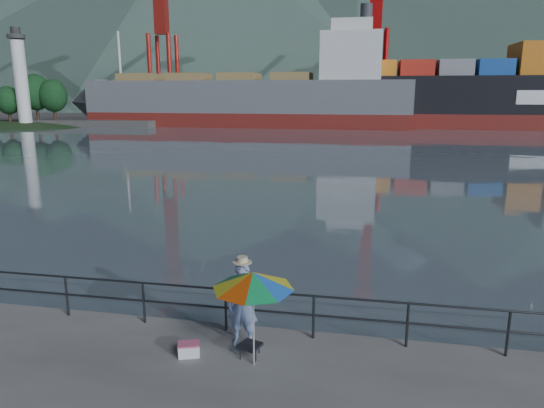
{
  "coord_description": "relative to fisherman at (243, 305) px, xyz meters",
  "views": [
    {
      "loc": [
        3.93,
        -8.1,
        5.35
      ],
      "look_at": [
        1.25,
        6.0,
        2.0
      ],
      "focal_mm": 32.0,
      "sensor_mm": 36.0,
      "label": 1
    }
  ],
  "objects": [
    {
      "name": "container_stacks",
      "position": [
        32.64,
        92.7,
        1.82
      ],
      "size": [
        58.0,
        8.4,
        7.8
      ],
      "color": "gray",
      "rests_on": "ground"
    },
    {
      "name": "cooler_bag",
      "position": [
        -1.0,
        -0.65,
        -0.8
      ],
      "size": [
        0.5,
        0.41,
        0.25
      ],
      "primitive_type": "cube",
      "rotation": [
        0.0,
        0.0,
        0.33
      ],
      "color": "silver",
      "rests_on": "ground"
    },
    {
      "name": "far_dock",
      "position": [
        8.45,
        91.87,
        -0.93
      ],
      "size": [
        200.0,
        40.0,
        0.4
      ],
      "primitive_type": "cube",
      "color": "#514F4C",
      "rests_on": "ground"
    },
    {
      "name": "port_cranes",
      "position": [
        29.45,
        82.87,
        15.07
      ],
      "size": [
        116.0,
        28.0,
        38.4
      ],
      "color": "red",
      "rests_on": "ground"
    },
    {
      "name": "folding_stool",
      "position": [
        0.24,
        -0.43,
        -0.79
      ],
      "size": [
        0.53,
        0.53,
        0.27
      ],
      "color": "black",
      "rests_on": "ground"
    },
    {
      "name": "fishing_rod",
      "position": [
        -0.14,
        0.77,
        -0.93
      ],
      "size": [
        0.65,
        1.41,
        1.08
      ],
      "primitive_type": "cylinder",
      "rotation": [
        0.96,
        0.0,
        0.42
      ],
      "color": "black",
      "rests_on": "ground"
    },
    {
      "name": "mountains",
      "position": [
        37.27,
        206.62,
        34.62
      ],
      "size": [
        600.0,
        332.8,
        80.0
      ],
      "color": "#385147",
      "rests_on": "ground"
    },
    {
      "name": "guardrail",
      "position": [
        -1.55,
        0.57,
        -0.41
      ],
      "size": [
        22.0,
        0.06,
        1.03
      ],
      "color": "#2D3033",
      "rests_on": "ground"
    },
    {
      "name": "harbor_water",
      "position": [
        -1.55,
        128.87,
        -0.93
      ],
      "size": [
        500.0,
        280.0,
        0.0
      ],
      "primitive_type": "cube",
      "color": "#52616A",
      "rests_on": "ground"
    },
    {
      "name": "beach_umbrella",
      "position": [
        0.4,
        -0.72,
        0.87
      ],
      "size": [
        1.68,
        1.68,
        1.97
      ],
      "color": "white",
      "rests_on": "ground"
    },
    {
      "name": "fisherman",
      "position": [
        0.0,
        0.0,
        0.0
      ],
      "size": [
        0.7,
        0.48,
        1.86
      ],
      "primitive_type": "imported",
      "rotation": [
        0.0,
        0.0,
        -0.05
      ],
      "color": "#214B99",
      "rests_on": "ground"
    },
    {
      "name": "bulk_carrier",
      "position": [
        -14.64,
        68.68,
        3.19
      ],
      "size": [
        51.64,
        8.94,
        14.5
      ],
      "color": "maroon",
      "rests_on": "ground"
    }
  ]
}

